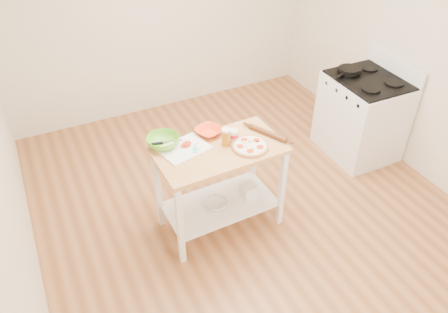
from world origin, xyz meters
name	(u,v)px	position (x,y,z in m)	size (l,w,h in m)	color
room_shell	(248,87)	(0.00, 0.00, 1.35)	(4.04, 4.54, 2.74)	#A0653B
prep_island	(220,172)	(-0.33, -0.13, 0.65)	(1.12, 0.63, 0.90)	tan
gas_stove	(362,116)	(1.64, 0.24, 0.47)	(0.72, 0.84, 1.11)	silver
skillet	(349,70)	(1.52, 0.45, 0.98)	(0.41, 0.27, 0.03)	black
pizza	(250,146)	(-0.09, -0.23, 0.92)	(0.32, 0.32, 0.05)	tan
cutting_board	(183,148)	(-0.61, 0.00, 0.91)	(0.46, 0.39, 0.04)	white
spatula	(196,147)	(-0.52, -0.04, 0.92)	(0.10, 0.14, 0.01)	#41D8C8
knife	(162,143)	(-0.75, 0.15, 0.92)	(0.27, 0.07, 0.01)	silver
orange_bowl	(209,131)	(-0.32, 0.11, 0.93)	(0.23, 0.23, 0.06)	#FF4F21
green_bowl	(163,141)	(-0.75, 0.13, 0.94)	(0.28, 0.28, 0.09)	#68BF2B
beer_pint	(226,137)	(-0.26, -0.10, 0.98)	(0.08, 0.08, 0.16)	#AE6711
yogurt_tub	(233,135)	(-0.17, -0.06, 0.95)	(0.08, 0.08, 0.18)	white
rolling_pin	(267,133)	(0.14, -0.14, 0.92)	(0.05, 0.05, 0.40)	#5A3014
shelf_glass_bowl	(216,204)	(-0.38, -0.16, 0.29)	(0.21, 0.21, 0.07)	silver
shelf_bin	(249,191)	(-0.04, -0.16, 0.33)	(0.13, 0.13, 0.13)	white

